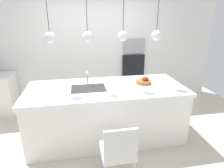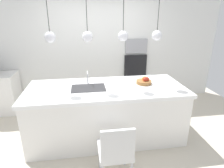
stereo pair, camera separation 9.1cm
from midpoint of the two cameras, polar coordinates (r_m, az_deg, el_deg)
floor at (r=3.66m, az=-0.87°, el=-14.82°), size 6.60×6.60×0.00m
back_wall at (r=4.72m, az=-3.67°, el=10.25°), size 6.00×0.10×2.60m
kitchen_island at (r=3.41m, az=-0.91°, el=-8.28°), size 2.63×1.11×0.94m
sink_basin at (r=3.20m, az=-6.20°, el=-1.27°), size 0.56×0.40×0.02m
faucet at (r=3.35m, az=-6.46°, el=2.38°), size 0.02×0.17×0.22m
fruit_bowl at (r=3.42m, az=10.30°, el=0.85°), size 0.27×0.27×0.13m
microwave at (r=4.81m, az=7.70°, el=11.09°), size 0.54×0.08×0.34m
oven at (r=4.90m, az=7.44°, el=5.31°), size 0.56×0.08×0.56m
chair_near at (r=2.54m, az=2.17°, el=-19.04°), size 0.42×0.46×0.87m
pendant_light_left at (r=3.03m, az=-17.04°, el=13.17°), size 0.16×0.16×0.76m
pendant_light_center_left at (r=3.00m, az=-6.38°, el=13.83°), size 0.16×0.16×0.76m
pendant_light_center_right at (r=3.07m, az=4.17°, el=14.03°), size 0.16×0.16×0.76m
pendant_light_right at (r=3.24m, az=13.96°, el=13.81°), size 0.16×0.16×0.76m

